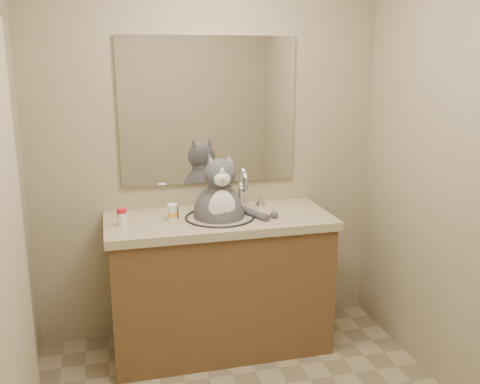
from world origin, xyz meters
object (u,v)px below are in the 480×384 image
object	(u,v)px
pill_bottle_redcap	(122,217)
pill_bottle_orange	(172,213)
grey_canister	(175,213)
cat	(220,211)

from	to	relation	value
pill_bottle_redcap	pill_bottle_orange	distance (m)	0.29
pill_bottle_redcap	pill_bottle_orange	bearing A→B (deg)	6.08
pill_bottle_redcap	grey_canister	bearing A→B (deg)	11.23
pill_bottle_redcap	grey_canister	xyz separation A→B (m)	(0.30, 0.06, -0.01)
pill_bottle_orange	grey_canister	size ratio (longest dim) A/B	1.30
cat	pill_bottle_orange	xyz separation A→B (m)	(-0.28, 0.00, 0.01)
pill_bottle_orange	grey_canister	xyz separation A→B (m)	(0.02, 0.03, -0.01)
cat	grey_canister	size ratio (longest dim) A/B	8.09
cat	pill_bottle_redcap	world-z (taller)	cat
cat	grey_canister	xyz separation A→B (m)	(-0.26, 0.03, 0.00)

